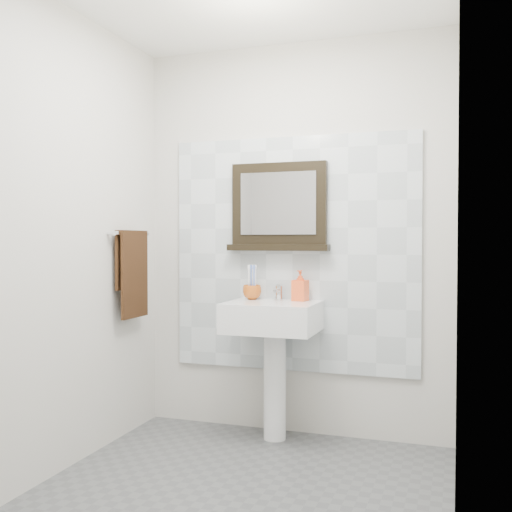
{
  "coord_description": "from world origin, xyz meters",
  "views": [
    {
      "loc": [
        1.0,
        -2.62,
        1.24
      ],
      "look_at": [
        -0.07,
        0.55,
        1.15
      ],
      "focal_mm": 42.0,
      "sensor_mm": 36.0,
      "label": 1
    }
  ],
  "objects_px": {
    "soap_dispenser": "(300,285)",
    "hand_towel": "(132,267)",
    "toothbrush_cup": "(252,292)",
    "framed_mirror": "(279,209)",
    "pedestal_sink": "(273,332)"
  },
  "relations": [
    {
      "from": "pedestal_sink",
      "to": "soap_dispenser",
      "type": "xyz_separation_m",
      "value": [
        0.14,
        0.12,
        0.28
      ]
    },
    {
      "from": "toothbrush_cup",
      "to": "hand_towel",
      "type": "xyz_separation_m",
      "value": [
        -0.7,
        -0.29,
        0.16
      ]
    },
    {
      "from": "pedestal_sink",
      "to": "hand_towel",
      "type": "xyz_separation_m",
      "value": [
        -0.87,
        -0.18,
        0.39
      ]
    },
    {
      "from": "soap_dispenser",
      "to": "hand_towel",
      "type": "height_order",
      "value": "hand_towel"
    },
    {
      "from": "soap_dispenser",
      "to": "framed_mirror",
      "type": "distance_m",
      "value": 0.51
    },
    {
      "from": "soap_dispenser",
      "to": "hand_towel",
      "type": "relative_size",
      "value": 0.35
    },
    {
      "from": "pedestal_sink",
      "to": "framed_mirror",
      "type": "relative_size",
      "value": 1.45
    },
    {
      "from": "framed_mirror",
      "to": "hand_towel",
      "type": "relative_size",
      "value": 1.2
    },
    {
      "from": "toothbrush_cup",
      "to": "framed_mirror",
      "type": "xyz_separation_m",
      "value": [
        0.16,
        0.07,
        0.53
      ]
    },
    {
      "from": "soap_dispenser",
      "to": "hand_towel",
      "type": "distance_m",
      "value": 1.06
    },
    {
      "from": "toothbrush_cup",
      "to": "hand_towel",
      "type": "relative_size",
      "value": 0.21
    },
    {
      "from": "toothbrush_cup",
      "to": "framed_mirror",
      "type": "relative_size",
      "value": 0.18
    },
    {
      "from": "framed_mirror",
      "to": "hand_towel",
      "type": "xyz_separation_m",
      "value": [
        -0.86,
        -0.36,
        -0.37
      ]
    },
    {
      "from": "pedestal_sink",
      "to": "toothbrush_cup",
      "type": "bearing_deg",
      "value": 146.92
    },
    {
      "from": "hand_towel",
      "to": "soap_dispenser",
      "type": "bearing_deg",
      "value": 16.6
    }
  ]
}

